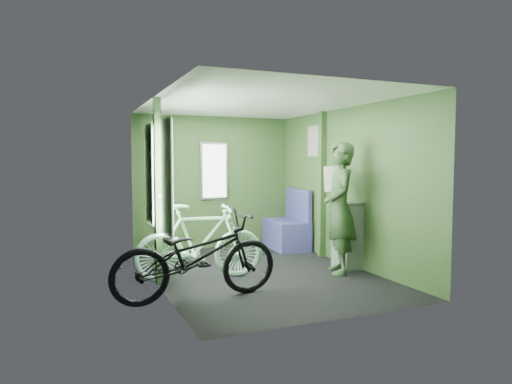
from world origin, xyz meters
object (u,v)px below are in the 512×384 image
Objects in this scene: waste_box at (347,235)px; bicycle_mint at (200,281)px; bicycle_black at (197,300)px; bench_seat at (288,231)px; passenger at (340,208)px.

bicycle_mint is at bearing 175.93° from waste_box.
bicycle_black is 1.80× the size of bench_seat.
waste_box is at bearing -77.12° from bicycle_black.
bench_seat reaches higher than bicycle_black.
waste_box is at bearing -81.41° from bench_seat.
bicycle_black is at bearing -130.13° from bench_seat.
bicycle_mint is 1.60× the size of bench_seat.
waste_box reaches higher than bicycle_mint.
bicycle_black is at bearing 167.62° from bicycle_mint.
passenger is 1.87× the size of waste_box.
bicycle_mint is 2.09m from passenger.
bench_seat is at bearing -163.16° from passenger.
bicycle_black is 3.22m from bench_seat.
bench_seat is (2.01, 1.50, 0.31)m from bicycle_mint.
bicycle_black is at bearing -57.00° from passenger.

